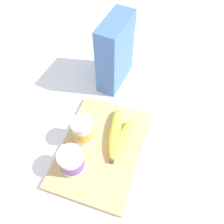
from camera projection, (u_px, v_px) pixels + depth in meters
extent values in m
plane|color=white|center=(101.00, 150.00, 0.80)|extent=(2.40, 2.40, 0.00)
cube|color=tan|center=(101.00, 149.00, 0.79)|extent=(0.36, 0.25, 0.02)
cube|color=#4770B7|center=(115.00, 53.00, 0.87)|extent=(0.18, 0.09, 0.27)
cylinder|color=white|center=(72.00, 162.00, 0.72)|extent=(0.07, 0.07, 0.08)
cylinder|color=#7A4C99|center=(72.00, 162.00, 0.72)|extent=(0.07, 0.07, 0.04)
cylinder|color=silver|center=(70.00, 155.00, 0.68)|extent=(0.08, 0.08, 0.00)
cylinder|color=white|center=(83.00, 130.00, 0.77)|extent=(0.07, 0.07, 0.08)
cylinder|color=gold|center=(83.00, 130.00, 0.77)|extent=(0.07, 0.07, 0.04)
cylinder|color=silver|center=(81.00, 123.00, 0.74)|extent=(0.07, 0.07, 0.00)
ellipsoid|color=#E0DF47|center=(122.00, 139.00, 0.78)|extent=(0.16, 0.05, 0.04)
ellipsoid|color=#E0DF47|center=(115.00, 133.00, 0.80)|extent=(0.19, 0.07, 0.04)
cylinder|color=brown|center=(112.00, 161.00, 0.75)|extent=(0.01, 0.01, 0.02)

